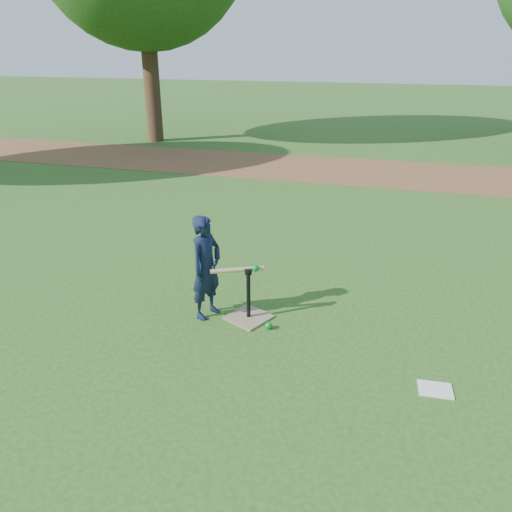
# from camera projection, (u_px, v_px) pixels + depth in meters

# --- Properties ---
(ground) EXTENTS (80.00, 80.00, 0.00)m
(ground) POSITION_uv_depth(u_px,v_px,m) (226.00, 306.00, 5.96)
(ground) COLOR #285116
(ground) RESTS_ON ground
(dirt_strip) EXTENTS (24.00, 3.00, 0.01)m
(dirt_strip) POSITION_uv_depth(u_px,v_px,m) (326.00, 169.00, 12.58)
(dirt_strip) COLOR brown
(dirt_strip) RESTS_ON ground
(child) EXTENTS (0.41, 0.50, 1.20)m
(child) POSITION_uv_depth(u_px,v_px,m) (206.00, 267.00, 5.55)
(child) COLOR black
(child) RESTS_ON ground
(wiffle_ball_ground) EXTENTS (0.08, 0.08, 0.08)m
(wiffle_ball_ground) POSITION_uv_depth(u_px,v_px,m) (269.00, 326.00, 5.47)
(wiffle_ball_ground) COLOR #0B7F25
(wiffle_ball_ground) RESTS_ON ground
(clipboard) EXTENTS (0.32, 0.25, 0.01)m
(clipboard) POSITION_uv_depth(u_px,v_px,m) (435.00, 389.00, 4.51)
(clipboard) COLOR white
(clipboard) RESTS_ON ground
(batting_tee) EXTENTS (0.57, 0.57, 0.61)m
(batting_tee) POSITION_uv_depth(u_px,v_px,m) (249.00, 310.00, 5.66)
(batting_tee) COLOR #897857
(batting_tee) RESTS_ON ground
(swing_action) EXTENTS (0.61, 0.31, 0.09)m
(swing_action) POSITION_uv_depth(u_px,v_px,m) (238.00, 269.00, 5.49)
(swing_action) COLOR tan
(swing_action) RESTS_ON ground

